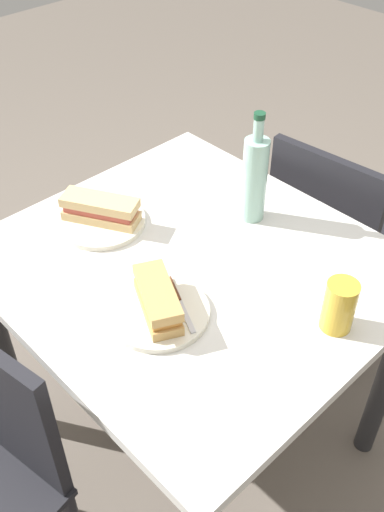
{
  "coord_description": "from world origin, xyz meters",
  "views": [
    {
      "loc": [
        0.78,
        -0.75,
        1.74
      ],
      "look_at": [
        0.0,
        0.0,
        0.79
      ],
      "focal_mm": 41.06,
      "sensor_mm": 36.0,
      "label": 1
    }
  ],
  "objects_px": {
    "chair_far": "(330,239)",
    "baguette_sandwich_far": "(158,299)",
    "baguette_sandwich_near": "(100,209)",
    "knife_near": "(105,207)",
    "water_bottle": "(254,178)",
    "plate_far": "(158,312)",
    "beer_glass": "(339,306)",
    "dining_table": "(192,298)",
    "plate_near": "(102,222)",
    "knife_far": "(179,300)"
  },
  "relations": [
    {
      "from": "plate_far",
      "to": "water_bottle",
      "type": "height_order",
      "value": "water_bottle"
    },
    {
      "from": "knife_near",
      "to": "plate_far",
      "type": "xyz_separation_m",
      "value": [
        0.39,
        -0.15,
        -0.01
      ]
    },
    {
      "from": "plate_near",
      "to": "beer_glass",
      "type": "xyz_separation_m",
      "value": [
        0.65,
        0.15,
        0.05
      ]
    },
    {
      "from": "knife_near",
      "to": "baguette_sandwich_far",
      "type": "xyz_separation_m",
      "value": [
        0.39,
        -0.15,
        0.03
      ]
    },
    {
      "from": "baguette_sandwich_near",
      "to": "water_bottle",
      "type": "distance_m",
      "value": 0.41
    },
    {
      "from": "water_bottle",
      "to": "beer_glass",
      "type": "height_order",
      "value": "water_bottle"
    },
    {
      "from": "dining_table",
      "to": "baguette_sandwich_far",
      "type": "distance_m",
      "value": 0.26
    },
    {
      "from": "plate_near",
      "to": "baguette_sandwich_far",
      "type": "distance_m",
      "value": 0.37
    },
    {
      "from": "baguette_sandwich_near",
      "to": "knife_near",
      "type": "height_order",
      "value": "baguette_sandwich_near"
    },
    {
      "from": "knife_near",
      "to": "chair_far",
      "type": "bearing_deg",
      "value": 64.2
    },
    {
      "from": "water_bottle",
      "to": "chair_far",
      "type": "bearing_deg",
      "value": 85.31
    },
    {
      "from": "chair_far",
      "to": "water_bottle",
      "type": "xyz_separation_m",
      "value": [
        -0.03,
        -0.39,
        0.41
      ]
    },
    {
      "from": "plate_near",
      "to": "knife_far",
      "type": "bearing_deg",
      "value": -8.97
    },
    {
      "from": "dining_table",
      "to": "plate_near",
      "type": "bearing_deg",
      "value": -166.31
    },
    {
      "from": "dining_table",
      "to": "plate_near",
      "type": "relative_size",
      "value": 4.13
    },
    {
      "from": "baguette_sandwich_near",
      "to": "baguette_sandwich_far",
      "type": "bearing_deg",
      "value": -17.18
    },
    {
      "from": "chair_far",
      "to": "knife_near",
      "type": "relative_size",
      "value": 5.65
    },
    {
      "from": "water_bottle",
      "to": "plate_far",
      "type": "bearing_deg",
      "value": -76.69
    },
    {
      "from": "knife_far",
      "to": "baguette_sandwich_far",
      "type": "bearing_deg",
      "value": -104.21
    },
    {
      "from": "knife_far",
      "to": "plate_far",
      "type": "bearing_deg",
      "value": -104.21
    },
    {
      "from": "plate_far",
      "to": "knife_far",
      "type": "relative_size",
      "value": 1.39
    },
    {
      "from": "chair_far",
      "to": "water_bottle",
      "type": "bearing_deg",
      "value": -94.69
    },
    {
      "from": "baguette_sandwich_near",
      "to": "baguette_sandwich_far",
      "type": "distance_m",
      "value": 0.37
    },
    {
      "from": "baguette_sandwich_far",
      "to": "beer_glass",
      "type": "relative_size",
      "value": 1.55
    },
    {
      "from": "dining_table",
      "to": "knife_near",
      "type": "bearing_deg",
      "value": -174.71
    },
    {
      "from": "baguette_sandwich_near",
      "to": "knife_near",
      "type": "distance_m",
      "value": 0.06
    },
    {
      "from": "chair_far",
      "to": "beer_glass",
      "type": "relative_size",
      "value": 6.84
    },
    {
      "from": "baguette_sandwich_far",
      "to": "knife_far",
      "type": "height_order",
      "value": "baguette_sandwich_far"
    },
    {
      "from": "baguette_sandwich_near",
      "to": "water_bottle",
      "type": "relative_size",
      "value": 0.68
    },
    {
      "from": "dining_table",
      "to": "plate_near",
      "type": "distance_m",
      "value": 0.32
    },
    {
      "from": "knife_near",
      "to": "water_bottle",
      "type": "relative_size",
      "value": 0.49
    },
    {
      "from": "plate_far",
      "to": "beer_glass",
      "type": "xyz_separation_m",
      "value": [
        0.29,
        0.26,
        0.05
      ]
    },
    {
      "from": "baguette_sandwich_far",
      "to": "water_bottle",
      "type": "height_order",
      "value": "water_bottle"
    },
    {
      "from": "chair_far",
      "to": "knife_near",
      "type": "distance_m",
      "value": 0.8
    },
    {
      "from": "baguette_sandwich_near",
      "to": "beer_glass",
      "type": "xyz_separation_m",
      "value": [
        0.65,
        0.15,
        0.01
      ]
    },
    {
      "from": "water_bottle",
      "to": "beer_glass",
      "type": "xyz_separation_m",
      "value": [
        0.4,
        -0.16,
        -0.06
      ]
    },
    {
      "from": "chair_far",
      "to": "baguette_sandwich_far",
      "type": "relative_size",
      "value": 4.4
    },
    {
      "from": "baguette_sandwich_near",
      "to": "baguette_sandwich_far",
      "type": "height_order",
      "value": "same"
    },
    {
      "from": "knife_far",
      "to": "knife_near",
      "type": "bearing_deg",
      "value": 166.47
    },
    {
      "from": "baguette_sandwich_near",
      "to": "dining_table",
      "type": "bearing_deg",
      "value": 13.69
    },
    {
      "from": "dining_table",
      "to": "water_bottle",
      "type": "bearing_deg",
      "value": 95.55
    },
    {
      "from": "chair_far",
      "to": "plate_near",
      "type": "height_order",
      "value": "chair_far"
    },
    {
      "from": "knife_near",
      "to": "baguette_sandwich_far",
      "type": "bearing_deg",
      "value": -20.87
    },
    {
      "from": "chair_far",
      "to": "beer_glass",
      "type": "height_order",
      "value": "beer_glass"
    },
    {
      "from": "dining_table",
      "to": "beer_glass",
      "type": "xyz_separation_m",
      "value": [
        0.37,
        0.08,
        0.19
      ]
    },
    {
      "from": "chair_far",
      "to": "baguette_sandwich_near",
      "type": "height_order",
      "value": "chair_far"
    },
    {
      "from": "baguette_sandwich_far",
      "to": "dining_table",
      "type": "bearing_deg",
      "value": 113.3
    },
    {
      "from": "plate_near",
      "to": "baguette_sandwich_far",
      "type": "bearing_deg",
      "value": -17.18
    },
    {
      "from": "dining_table",
      "to": "baguette_sandwich_near",
      "type": "xyz_separation_m",
      "value": [
        -0.28,
        -0.07,
        0.18
      ]
    },
    {
      "from": "baguette_sandwich_far",
      "to": "plate_far",
      "type": "bearing_deg",
      "value": 0.0
    }
  ]
}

